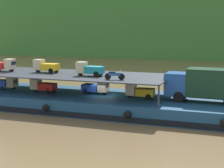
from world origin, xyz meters
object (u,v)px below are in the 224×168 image
Objects in this scene: mini_truck_upper_stern at (3,65)px; mini_truck_upper_fore at (89,69)px; cargo_barge at (103,102)px; mini_truck_lower_stern at (6,83)px; mini_truck_lower_fore at (140,91)px; motorcycle_upper_port at (114,75)px; covered_lorry at (205,84)px; mini_truck_lower_aft at (43,86)px; mini_truck_upper_mid at (46,66)px; mini_truck_lower_mid at (96,87)px.

mini_truck_upper_fore is at bearing -1.92° from mini_truck_upper_stern.
mini_truck_upper_fore reaches higher than cargo_barge.
mini_truck_lower_stern and mini_truck_lower_fore have the same top height.
motorcycle_upper_port is at bearing -8.54° from mini_truck_upper_stern.
mini_truck_lower_fore is 1.46× the size of motorcycle_upper_port.
covered_lorry is 6.23m from mini_truck_lower_fore.
motorcycle_upper_port is (13.59, -2.29, 1.74)m from mini_truck_lower_stern.
covered_lorry is at bearing 1.49° from mini_truck_lower_aft.
covered_lorry is at bearing 15.89° from motorcycle_upper_port.
mini_truck_lower_stern and mini_truck_lower_aft have the same top height.
cargo_barge is 10.81× the size of mini_truck_upper_mid.
cargo_barge is 6.78m from mini_truck_lower_aft.
mini_truck_upper_mid is at bearing 3.63° from mini_truck_lower_stern.
mini_truck_lower_fore is 15.63m from mini_truck_upper_stern.
mini_truck_lower_fore is (10.52, 0.23, 0.00)m from mini_truck_lower_aft.
mini_truck_upper_fore reaches higher than mini_truck_lower_aft.
covered_lorry is at bearing 2.94° from mini_truck_upper_fore.
mini_truck_upper_fore is at bearing -3.26° from mini_truck_lower_stern.
cargo_barge is 11.62m from mini_truck_lower_stern.
mini_truck_lower_aft is at bearing -178.51° from covered_lorry.
mini_truck_lower_stern is 0.99× the size of mini_truck_upper_mid.
mini_truck_upper_stern is 13.81m from motorcycle_upper_port.
mini_truck_upper_stern is at bearing -178.70° from cargo_barge.
mini_truck_upper_mid is (-6.63, 0.29, 3.44)m from cargo_barge.
mini_truck_lower_aft is at bearing -2.36° from mini_truck_upper_stern.
cargo_barge is 10.35m from covered_lorry.
covered_lorry is at bearing -0.20° from cargo_barge.
mini_truck_lower_aft is 1.45× the size of motorcycle_upper_port.
mini_truck_upper_stern is 1.45× the size of motorcycle_upper_port.
mini_truck_lower_mid is 2.29m from mini_truck_upper_fore.
mini_truck_lower_fore is 1.01× the size of mini_truck_upper_fore.
mini_truck_upper_mid is at bearing -178.17° from mini_truck_lower_mid.
mini_truck_lower_mid is 10.86m from mini_truck_upper_stern.
mini_truck_lower_fore is 3.28m from motorcycle_upper_port.
mini_truck_lower_aft and mini_truck_lower_mid have the same top height.
mini_truck_upper_mid is 1.46× the size of motorcycle_upper_port.
mini_truck_upper_mid is (-16.68, 0.32, 1.00)m from covered_lorry.
mini_truck_lower_mid is (10.59, 0.49, 0.00)m from mini_truck_lower_stern.
mini_truck_lower_mid is at bearing 137.14° from motorcycle_upper_port.
covered_lorry is 16.72m from mini_truck_upper_mid.
mini_truck_lower_stern is 15.45m from mini_truck_lower_fore.
mini_truck_lower_fore is at bearing -3.51° from cargo_barge.
mini_truck_upper_mid is 1.01× the size of mini_truck_upper_fore.
mini_truck_upper_fore is at bearing -9.39° from mini_truck_upper_mid.
motorcycle_upper_port is (8.69, -2.60, -0.26)m from mini_truck_upper_mid.
mini_truck_lower_stern is at bearing -177.33° from mini_truck_lower_mid.
mini_truck_upper_mid is (4.91, 0.31, 2.00)m from mini_truck_lower_stern.
cargo_barge is 10.77× the size of mini_truck_lower_mid.
mini_truck_upper_mid reaches higher than mini_truck_lower_aft.
covered_lorry reaches higher than mini_truck_lower_mid.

